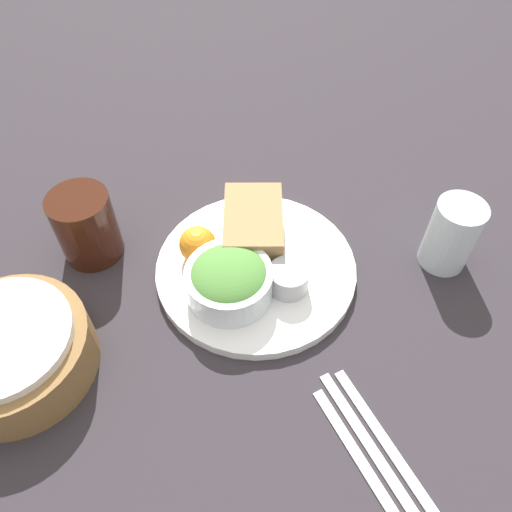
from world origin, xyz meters
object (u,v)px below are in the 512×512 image
at_px(sandwich, 253,226).
at_px(dressing_cup, 289,279).
at_px(knife, 372,449).
at_px(spoon, 359,457).
at_px(bread_basket, 11,352).
at_px(fork, 386,442).
at_px(plate, 256,269).
at_px(water_glass, 451,235).
at_px(drink_glass, 86,226).
at_px(salad_bowl, 229,280).

bearing_deg(sandwich, dressing_cup, -162.63).
distance_m(sandwich, knife, 0.32).
bearing_deg(spoon, sandwich, 173.40).
bearing_deg(bread_basket, fork, -113.32).
relative_size(plate, fork, 1.47).
xyz_separation_m(bread_basket, water_glass, (0.06, -0.57, 0.02)).
height_order(fork, knife, same).
distance_m(fork, knife, 0.02).
xyz_separation_m(drink_glass, knife, (-0.35, -0.30, -0.05)).
distance_m(salad_bowl, drink_glass, 0.22).
height_order(sandwich, dressing_cup, sandwich).
relative_size(dressing_cup, drink_glass, 0.51).
bearing_deg(plate, knife, -163.80).
bearing_deg(salad_bowl, bread_basket, 100.27).
height_order(plate, spoon, plate).
distance_m(dressing_cup, bread_basket, 0.34).
distance_m(salad_bowl, water_glass, 0.31).
relative_size(plate, dressing_cup, 5.22).
bearing_deg(salad_bowl, plate, -47.73).
height_order(plate, drink_glass, drink_glass).
distance_m(dressing_cup, water_glass, 0.23).
height_order(plate, fork, plate).
bearing_deg(water_glass, salad_bowl, 91.90).
bearing_deg(knife, fork, 90.00).
bearing_deg(water_glass, dressing_cup, 93.85).
bearing_deg(dressing_cup, salad_bowl, 86.15).
relative_size(sandwich, salad_bowl, 1.18).
height_order(salad_bowl, dressing_cup, salad_bowl).
distance_m(plate, sandwich, 0.06).
height_order(salad_bowl, fork, salad_bowl).
xyz_separation_m(plate, knife, (-0.26, -0.08, -0.00)).
height_order(drink_glass, fork, drink_glass).
xyz_separation_m(sandwich, drink_glass, (0.03, 0.23, 0.01)).
xyz_separation_m(salad_bowl, knife, (-0.23, -0.12, -0.04)).
bearing_deg(fork, bread_basket, -129.52).
bearing_deg(fork, dressing_cup, 179.19).
distance_m(knife, spoon, 0.02).
bearing_deg(water_glass, bread_basket, 95.81).
bearing_deg(salad_bowl, dressing_cup, -93.85).
bearing_deg(spoon, fork, 90.00).
xyz_separation_m(salad_bowl, drink_glass, (0.12, 0.18, 0.01)).
height_order(drink_glass, spoon, drink_glass).
relative_size(drink_glass, fork, 0.55).
height_order(plate, water_glass, water_glass).
relative_size(drink_glass, bread_basket, 0.55).
bearing_deg(dressing_cup, sandwich, 17.37).
height_order(salad_bowl, knife, salad_bowl).
xyz_separation_m(dressing_cup, drink_glass, (0.13, 0.26, 0.02)).
bearing_deg(plate, dressing_cup, -141.64).
xyz_separation_m(dressing_cup, fork, (-0.22, -0.06, -0.03)).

